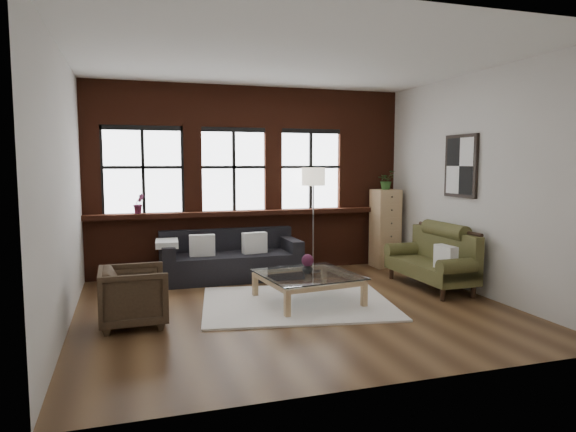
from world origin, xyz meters
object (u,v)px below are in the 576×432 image
object	(u,v)px
vase	(308,268)
floor_lamp	(313,216)
drawer_chest	(385,228)
dark_sofa	(231,255)
armchair	(134,296)
coffee_table	(307,288)
vintage_settee	(430,259)

from	to	relation	value
vase	floor_lamp	bearing A→B (deg)	67.56
drawer_chest	floor_lamp	xyz separation A→B (m)	(-1.42, -0.05, 0.27)
drawer_chest	vase	bearing A→B (deg)	-139.29
dark_sofa	armchair	world-z (taller)	dark_sofa
coffee_table	floor_lamp	bearing A→B (deg)	67.56
dark_sofa	coffee_table	world-z (taller)	dark_sofa
vintage_settee	armchair	bearing A→B (deg)	-172.72
vintage_settee	vase	xyz separation A→B (m)	(-2.05, -0.22, 0.02)
dark_sofa	drawer_chest	size ratio (longest dim) A/B	1.58
dark_sofa	floor_lamp	xyz separation A→B (m)	(1.47, 0.10, 0.58)
dark_sofa	vase	world-z (taller)	dark_sofa
dark_sofa	vase	size ratio (longest dim) A/B	14.84
vase	floor_lamp	distance (m)	2.03
armchair	floor_lamp	xyz separation A→B (m)	(3.02, 2.15, 0.63)
vintage_settee	armchair	distance (m)	4.36
vintage_settee	floor_lamp	world-z (taller)	floor_lamp
armchair	drawer_chest	size ratio (longest dim) A/B	0.54
vintage_settee	armchair	size ratio (longest dim) A/B	2.20
armchair	vase	world-z (taller)	armchair
drawer_chest	armchair	bearing A→B (deg)	-153.67
coffee_table	floor_lamp	size ratio (longest dim) A/B	0.62
dark_sofa	armchair	xyz separation A→B (m)	(-1.55, -2.05, -0.06)
vintage_settee	armchair	xyz separation A→B (m)	(-4.32, -0.55, -0.10)
vintage_settee	drawer_chest	size ratio (longest dim) A/B	1.19
vintage_settee	dark_sofa	bearing A→B (deg)	151.67
armchair	floor_lamp	distance (m)	3.76
dark_sofa	floor_lamp	size ratio (longest dim) A/B	1.14
dark_sofa	floor_lamp	world-z (taller)	floor_lamp
armchair	drawer_chest	distance (m)	4.97
armchair	drawer_chest	world-z (taller)	drawer_chest
coffee_table	drawer_chest	bearing A→B (deg)	40.71
vintage_settee	vase	world-z (taller)	vintage_settee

